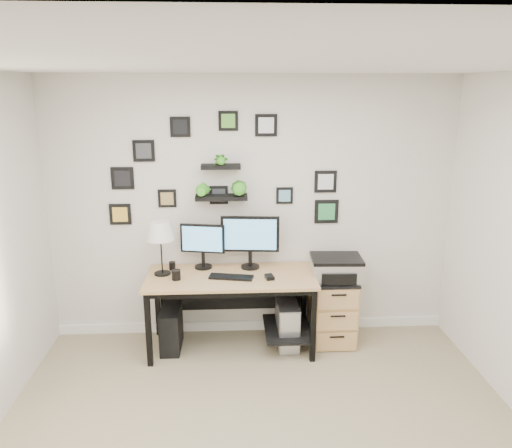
{
  "coord_description": "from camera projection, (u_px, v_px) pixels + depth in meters",
  "views": [
    {
      "loc": [
        -0.22,
        -2.8,
        2.48
      ],
      "look_at": [
        0.03,
        1.83,
        1.2
      ],
      "focal_mm": 35.0,
      "sensor_mm": 36.0,
      "label": 1
    }
  ],
  "objects": [
    {
      "name": "monitor_right",
      "position": [
        250.0,
        238.0,
        4.84
      ],
      "size": [
        0.57,
        0.2,
        0.53
      ],
      "color": "black",
      "rests_on": "desk"
    },
    {
      "name": "monitor_left",
      "position": [
        203.0,
        243.0,
        4.86
      ],
      "size": [
        0.43,
        0.2,
        0.45
      ],
      "color": "black",
      "rests_on": "desk"
    },
    {
      "name": "keyboard",
      "position": [
        231.0,
        277.0,
        4.66
      ],
      "size": [
        0.43,
        0.21,
        0.02
      ],
      "primitive_type": "cube",
      "rotation": [
        0.0,
        0.0,
        -0.2
      ],
      "color": "black",
      "rests_on": "desk"
    },
    {
      "name": "table_lamp",
      "position": [
        160.0,
        232.0,
        4.65
      ],
      "size": [
        0.26,
        0.26,
        0.52
      ],
      "color": "black",
      "rests_on": "desk"
    },
    {
      "name": "pen_cup",
      "position": [
        172.0,
        266.0,
        4.87
      ],
      "size": [
        0.06,
        0.06,
        0.08
      ],
      "primitive_type": "cylinder",
      "color": "black",
      "rests_on": "desk"
    },
    {
      "name": "mouse",
      "position": [
        269.0,
        277.0,
        4.65
      ],
      "size": [
        0.09,
        0.12,
        0.03
      ],
      "primitive_type": "cube",
      "rotation": [
        0.0,
        0.0,
        0.18
      ],
      "color": "black",
      "rests_on": "desk"
    },
    {
      "name": "mug",
      "position": [
        176.0,
        275.0,
        4.62
      ],
      "size": [
        0.08,
        0.08,
        0.09
      ],
      "primitive_type": "cylinder",
      "color": "black",
      "rests_on": "desk"
    },
    {
      "name": "file_cabinet",
      "position": [
        332.0,
        309.0,
        4.98
      ],
      "size": [
        0.43,
        0.53,
        0.67
      ],
      "color": "tan",
      "rests_on": "ground"
    },
    {
      "name": "printer",
      "position": [
        336.0,
        268.0,
        4.84
      ],
      "size": [
        0.5,
        0.41,
        0.22
      ],
      "color": "silver",
      "rests_on": "file_cabinet"
    },
    {
      "name": "wall_decor",
      "position": [
        222.0,
        177.0,
        4.77
      ],
      "size": [
        2.26,
        0.18,
        1.1
      ],
      "color": "black",
      "rests_on": "ground"
    },
    {
      "name": "pc_tower_black",
      "position": [
        171.0,
        328.0,
        4.85
      ],
      "size": [
        0.19,
        0.42,
        0.42
      ],
      "primitive_type": "cube",
      "rotation": [
        0.0,
        0.0,
        -0.01
      ],
      "color": "black",
      "rests_on": "ground"
    },
    {
      "name": "room",
      "position": [
        252.0,
        325.0,
        5.26
      ],
      "size": [
        4.0,
        4.0,
        4.0
      ],
      "color": "tan",
      "rests_on": "ground"
    },
    {
      "name": "desk",
      "position": [
        235.0,
        286.0,
        4.79
      ],
      "size": [
        1.6,
        0.7,
        0.75
      ],
      "color": "tan",
      "rests_on": "ground"
    },
    {
      "name": "pc_tower_grey",
      "position": [
        287.0,
        324.0,
        4.91
      ],
      "size": [
        0.2,
        0.45,
        0.45
      ],
      "color": "gray",
      "rests_on": "ground"
    }
  ]
}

